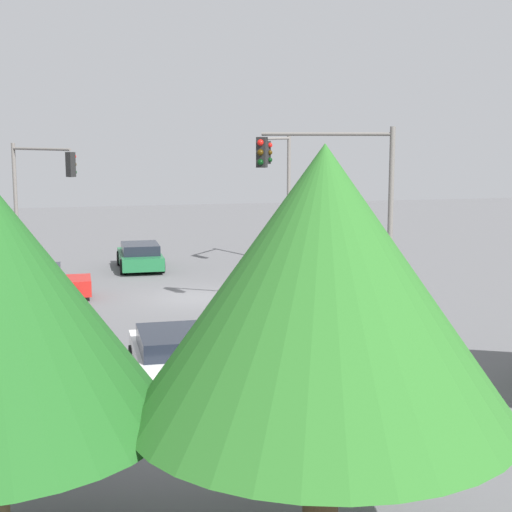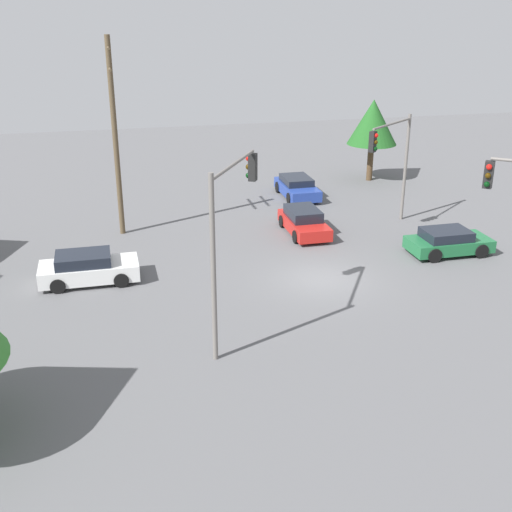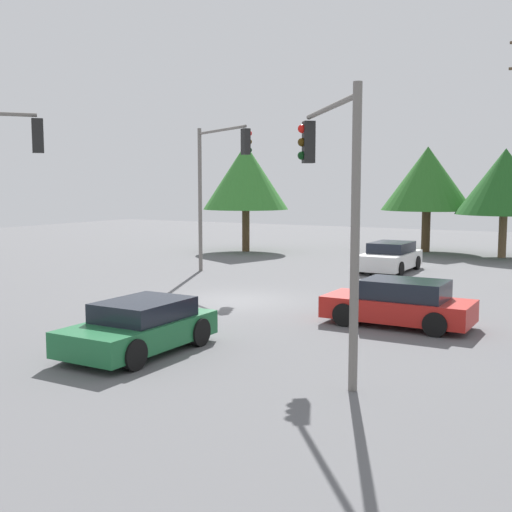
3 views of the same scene
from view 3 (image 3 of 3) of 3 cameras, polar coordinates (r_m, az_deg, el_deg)
The scene contains 9 objects.
ground_plane at distance 22.75m, azimuth -1.66°, elevation -4.00°, with size 80.00×80.00×0.00m, color #5B5B5E.
sedan_green at distance 16.03m, azimuth -10.26°, elevation -6.22°, with size 2.05×4.07×1.27m.
sedan_white at distance 31.02m, azimuth 11.84°, elevation -0.11°, with size 2.04×4.33×1.38m.
sedan_red at distance 19.11m, azimuth 12.66°, elevation -4.15°, with size 4.23×1.93×1.36m.
traffic_signal_main at distance 28.87m, azimuth -3.51°, elevation 7.42°, with size 4.18×2.58×6.71m.
traffic_signal_aux at distance 14.22m, azimuth 6.78°, elevation 6.65°, with size 2.87×3.54×6.03m.
tree_far at distance 38.55m, azimuth 21.25°, elevation 6.17°, with size 5.30×5.30×6.11m.
tree_right at distance 39.40m, azimuth -0.92°, elevation 7.05°, with size 5.22×5.22×6.57m.
tree_behind at distance 40.51m, azimuth 14.99°, elevation 6.65°, with size 5.52×5.52×6.39m.
Camera 3 is at (-11.70, 19.07, 4.08)m, focal length 45.00 mm.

